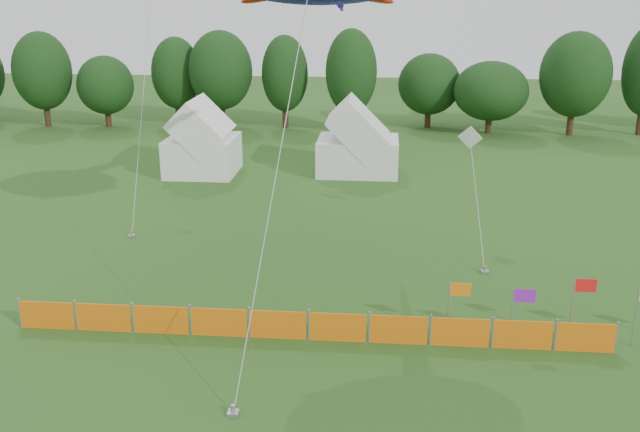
# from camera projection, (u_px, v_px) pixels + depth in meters

# --- Properties ---
(treeline) EXTENTS (104.57, 8.78, 8.36)m
(treeline) POSITION_uv_depth(u_px,v_px,m) (384.00, 79.00, 56.74)
(treeline) COLOR #382314
(treeline) RESTS_ON ground
(tent_left) EXTENTS (4.26, 4.26, 3.76)m
(tent_left) POSITION_uv_depth(u_px,v_px,m) (202.00, 144.00, 44.25)
(tent_left) COLOR white
(tent_left) RESTS_ON ground
(tent_right) EXTENTS (5.09, 4.07, 3.59)m
(tent_right) POSITION_uv_depth(u_px,v_px,m) (358.00, 144.00, 44.41)
(tent_right) COLOR white
(tent_right) RESTS_ON ground
(barrier_fence) EXTENTS (19.90, 0.06, 1.00)m
(barrier_fence) POSITION_uv_depth(u_px,v_px,m) (307.00, 326.00, 23.64)
(barrier_fence) COLOR #D9650C
(barrier_fence) RESTS_ON ground
(flag_row) EXTENTS (10.73, 0.51, 2.25)m
(flag_row) POSITION_uv_depth(u_px,v_px,m) (610.00, 307.00, 23.03)
(flag_row) COLOR gray
(flag_row) RESTS_ON ground
(small_kite_white) EXTENTS (1.11, 5.40, 5.18)m
(small_kite_white) POSITION_uv_depth(u_px,v_px,m) (474.00, 174.00, 31.73)
(small_kite_white) COLOR silver
(small_kite_white) RESTS_ON ground
(small_kite_dark) EXTENTS (2.11, 11.89, 14.13)m
(small_kite_dark) POSITION_uv_depth(u_px,v_px,m) (146.00, 56.00, 37.41)
(small_kite_dark) COLOR black
(small_kite_dark) RESTS_ON ground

